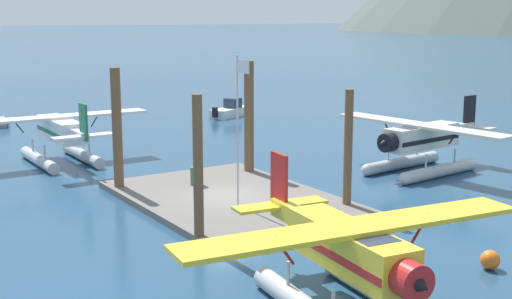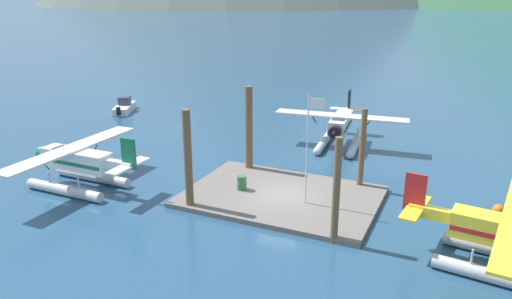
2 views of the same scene
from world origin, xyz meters
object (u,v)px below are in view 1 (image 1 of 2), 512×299
mooring_buoy (490,260)px  seaplane_yellow_stbd_aft (350,260)px  fuel_drum (196,176)px  boat_white_open_west (232,110)px  flagpole (239,114)px  seaplane_cream_bow_centre (421,144)px  seaplane_white_port_aft (60,136)px

mooring_buoy → seaplane_yellow_stbd_aft: 6.31m
fuel_drum → boat_white_open_west: 25.10m
flagpole → seaplane_cream_bow_centre: size_ratio=0.61×
fuel_drum → seaplane_yellow_stbd_aft: size_ratio=0.08×
flagpole → seaplane_white_port_aft: flagpole is taller
mooring_buoy → boat_white_open_west: bearing=162.6°
fuel_drum → mooring_buoy: bearing=12.8°
fuel_drum → boat_white_open_west: size_ratio=0.19×
mooring_buoy → fuel_drum: bearing=-167.2°
seaplane_white_port_aft → boat_white_open_west: seaplane_white_port_aft is taller
seaplane_cream_bow_centre → mooring_buoy: bearing=-36.9°
flagpole → mooring_buoy: 11.36m
flagpole → seaplane_white_port_aft: (-14.20, -3.22, -2.67)m
boat_white_open_west → seaplane_cream_bow_centre: bearing=-5.8°
flagpole → fuel_drum: (-4.33, 0.25, -3.50)m
flagpole → seaplane_cream_bow_centre: flagpole is taller
mooring_buoy → seaplane_white_port_aft: 25.21m
seaplane_yellow_stbd_aft → boat_white_open_west: seaplane_yellow_stbd_aft is taller
flagpole → seaplane_white_port_aft: size_ratio=0.61×
mooring_buoy → seaplane_white_port_aft: seaplane_white_port_aft is taller
seaplane_cream_bow_centre → boat_white_open_west: size_ratio=2.31×
fuel_drum → seaplane_yellow_stbd_aft: (14.52, -2.90, 0.84)m
boat_white_open_west → fuel_drum: bearing=-34.6°
seaplane_yellow_stbd_aft → mooring_buoy: bearing=91.2°
seaplane_cream_bow_centre → seaplane_white_port_aft: 20.00m
boat_white_open_west → flagpole: bearing=-30.1°
mooring_buoy → seaplane_white_port_aft: (-24.26, -6.75, 1.25)m
seaplane_yellow_stbd_aft → boat_white_open_west: bearing=154.0°
seaplane_cream_bow_centre → boat_white_open_west: (-23.63, 2.39, -1.09)m
mooring_buoy → boat_white_open_west: (-35.04, 10.97, 0.16)m
seaplane_white_port_aft → flagpole: bearing=12.8°
mooring_buoy → seaplane_cream_bow_centre: 14.34m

